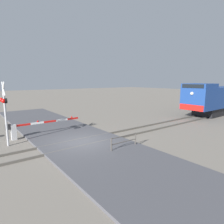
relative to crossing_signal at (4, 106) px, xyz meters
The scene contains 7 objects.
ground_plane 5.74m from the crossing_signal, 58.76° to the left, with size 160.00×160.00×0.00m, color slate.
rail_track_left 5.41m from the crossing_signal, 66.24° to the left, with size 0.08×80.00×0.15m, color #59544C.
rail_track_right 6.07m from the crossing_signal, 52.30° to the left, with size 0.08×80.00×0.15m, color #59544C.
road_surface 5.71m from the crossing_signal, 58.76° to the left, with size 36.00×5.88×0.15m, color #47474C.
crossing_signal is the anchor object (origin of this frame).
crossing_gate 2.71m from the crossing_signal, 132.04° to the left, with size 0.36×5.90×1.26m.
guard_railing 8.22m from the crossing_signal, 47.87° to the left, with size 0.08×2.13×0.95m.
Camera 1 is at (11.82, -6.32, 4.47)m, focal length 31.06 mm.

